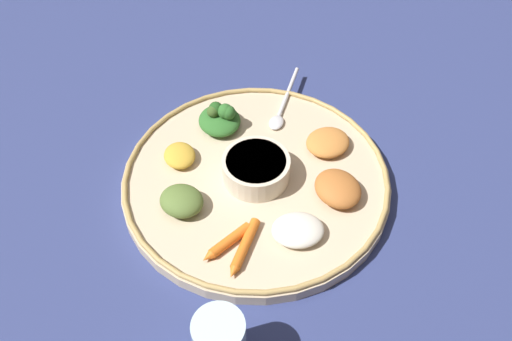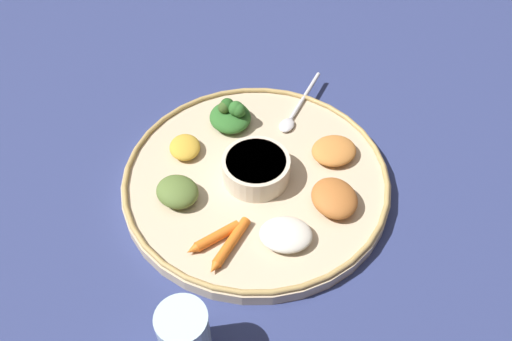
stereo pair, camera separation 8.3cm
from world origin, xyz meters
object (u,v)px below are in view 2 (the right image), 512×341
Objects in this scene: center_bowl at (256,168)px; drinking_glass at (185,339)px; greens_pile at (231,115)px; carrot_near_spoon at (214,238)px; spoon at (296,111)px; carrot_outer at (229,245)px.

drinking_glass reaches higher than center_bowl.
greens_pile is 0.24m from carrot_near_spoon.
spoon is at bearing 159.36° from carrot_near_spoon.
carrot_near_spoon is 0.16m from drinking_glass.
center_bowl reaches higher than carrot_near_spoon.
greens_pile is at bearing -71.72° from spoon.
center_bowl is 0.16m from spoon.
greens_pile is 0.39m from drinking_glass.
center_bowl is 1.06× the size of drinking_glass.
carrot_near_spoon is at bearing -21.42° from center_bowl.
carrot_outer is at bearing -10.70° from center_bowl.
carrot_outer is at bearing 6.30° from greens_pile.
spoon is 1.77× the size of greens_pile.
greens_pile is 1.24× the size of carrot_near_spoon.
center_bowl is 1.41× the size of carrot_near_spoon.
greens_pile is at bearing -179.02° from carrot_near_spoon.
carrot_outer is at bearing -15.75° from spoon.
carrot_near_spoon and carrot_outer have the same top height.
center_bowl is at bearing 169.30° from carrot_outer.
drinking_glass is (0.28, -0.06, 0.00)m from center_bowl.
carrot_outer is 0.97× the size of drinking_glass.
center_bowl is 0.28m from drinking_glass.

